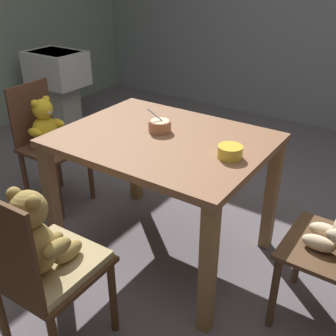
{
  "coord_description": "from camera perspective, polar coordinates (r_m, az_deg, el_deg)",
  "views": [
    {
      "loc": [
        1.11,
        -1.6,
        1.58
      ],
      "look_at": [
        0.0,
        0.05,
        0.53
      ],
      "focal_mm": 43.22,
      "sensor_mm": 36.0,
      "label": 1
    }
  ],
  "objects": [
    {
      "name": "ground_plane",
      "position": [
        2.52,
        -0.65,
        -11.58
      ],
      "size": [
        5.2,
        5.2,
        0.04
      ],
      "color": "#655D62"
    },
    {
      "name": "dining_table",
      "position": [
        2.17,
        -0.74,
        1.73
      ],
      "size": [
        1.09,
        0.84,
        0.74
      ],
      "color": "brown",
      "rests_on": "ground_plane"
    },
    {
      "name": "teddy_chair_near_front",
      "position": [
        1.71,
        -17.68,
        -11.36
      ],
      "size": [
        0.4,
        0.41,
        0.87
      ],
      "rotation": [
        0.0,
        0.0,
        1.59
      ],
      "color": "#4B2E19",
      "rests_on": "ground_plane"
    },
    {
      "name": "teddy_chair_near_left",
      "position": [
        2.86,
        -16.71,
        4.61
      ],
      "size": [
        0.39,
        0.37,
        0.84
      ],
      "rotation": [
        0.0,
        0.0,
        0.02
      ],
      "color": "brown",
      "rests_on": "ground_plane"
    },
    {
      "name": "porridge_bowl_terracotta_center",
      "position": [
        2.18,
        -1.17,
        6.01
      ],
      "size": [
        0.13,
        0.12,
        0.12
      ],
      "color": "#B3734F",
      "rests_on": "dining_table"
    },
    {
      "name": "porridge_bowl_yellow_near_right",
      "position": [
        1.91,
        8.74,
        2.31
      ],
      "size": [
        0.12,
        0.12,
        0.06
      ],
      "color": "yellow",
      "rests_on": "dining_table"
    },
    {
      "name": "sink_basin",
      "position": [
        4.3,
        -15.31,
        12.18
      ],
      "size": [
        0.56,
        0.41,
        0.75
      ],
      "color": "#B7B2A8",
      "rests_on": "ground_plane"
    }
  ]
}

